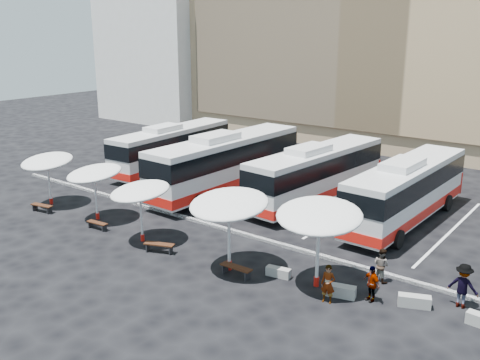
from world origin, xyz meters
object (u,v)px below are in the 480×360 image
Objects in this scene: conc_bench_1 at (340,291)px; conc_bench_2 at (414,301)px; bus_2 at (317,172)px; conc_bench_0 at (278,272)px; bus_1 at (227,161)px; wood_bench_1 at (97,224)px; passenger_0 at (328,284)px; bus_3 at (407,189)px; wood_bench_3 at (236,269)px; sunshade_4 at (319,216)px; sunshade_0 at (47,161)px; passenger_1 at (381,265)px; passenger_3 at (463,286)px; sunshade_3 at (229,204)px; sunshade_1 at (94,173)px; sunshade_2 at (140,191)px; bus_0 at (172,147)px; wood_bench_0 at (42,206)px; wood_bench_2 at (159,246)px; passenger_2 at (371,283)px.

conc_bench_2 is at bearing 20.65° from conc_bench_1.
conc_bench_0 is at bearing -64.27° from bus_2.
bus_1 reaches higher than conc_bench_1.
conc_bench_1 is at bearing 4.75° from wood_bench_1.
passenger_0 is (-2.99, -1.82, 0.58)m from conc_bench_2.
bus_3 is 12.24m from wood_bench_3.
bus_2 is 2.64× the size of sunshade_4.
wood_bench_1 is (5.96, -1.04, -2.50)m from sunshade_0.
passenger_1 is at bearing 6.76° from sunshade_0.
bus_3 is 9.19× the size of conc_bench_1.
wood_bench_1 is (-13.21, -1.43, -2.96)m from sunshade_4.
passenger_3 is at bearing 22.76° from passenger_0.
bus_2 is 11.65m from sunshade_3.
sunshade_4 is 4.12× the size of conc_bench_0.
sunshade_0 is at bearing -177.00° from conc_bench_2.
sunshade_0 is 0.97× the size of sunshade_3.
sunshade_1 is at bearing 26.67° from passenger_1.
sunshade_3 is 2.39× the size of wood_bench_3.
wood_bench_3 is (11.16, -1.02, -2.43)m from sunshade_1.
sunshade_2 reaches higher than wood_bench_3.
passenger_3 is (18.79, 3.40, 0.62)m from wood_bench_1.
sunshade_3 is 7.31m from passenger_1.
bus_2 is 12.95m from conc_bench_1.
sunshade_1 is at bearing -176.32° from conc_bench_2.
wood_bench_1 is at bearing -137.20° from bus_3.
bus_0 is at bearing 127.84° from sunshade_2.
conc_bench_0 is at bearing 5.98° from wood_bench_1.
bus_1 is at bearing 101.82° from sunshade_2.
bus_1 is 7.09× the size of passenger_3.
bus_1 is at bearing 144.06° from sunshade_4.
conc_bench_2 reaches higher than wood_bench_0.
wood_bench_1 is (5.70, -11.94, -1.59)m from bus_0.
sunshade_4 reaches higher than sunshade_3.
bus_0 is 13.00m from bus_2.
bus_1 is 10.31× the size of conc_bench_2.
sunshade_4 is at bearing 11.19° from wood_bench_2.
bus_2 reaches higher than wood_bench_2.
sunshade_0 is at bearing -179.77° from sunshade_1.
bus_2 is 7.92× the size of wood_bench_0.
wood_bench_2 is at bearing -6.30° from sunshade_0.
conc_bench_1 is 1.37m from passenger_2.
wood_bench_1 is 1.21× the size of conc_bench_0.
bus_0 is 2.54× the size of sunshade_4.
bus_1 is at bearing -17.71° from bus_0.
passenger_0 reaches higher than passenger_2.
sunshade_4 is 2.94× the size of wood_bench_3.
wood_bench_2 is at bearing -168.67° from conc_bench_2.
passenger_2 is (1.18, 0.44, 0.53)m from conc_bench_1.
passenger_0 is (13.02, -9.64, -1.32)m from bus_1.
sunshade_1 is 20.34m from passenger_3.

